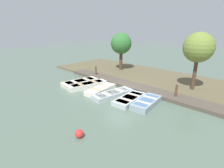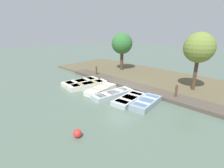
# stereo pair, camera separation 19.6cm
# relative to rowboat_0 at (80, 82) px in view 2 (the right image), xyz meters

# --- Properties ---
(ground_plane) EXTENTS (80.00, 80.00, 0.00)m
(ground_plane) POSITION_rel_rowboat_0_xyz_m (-1.12, 3.97, -0.18)
(ground_plane) COLOR #566B5B
(shore_bank) EXTENTS (8.00, 24.00, 0.17)m
(shore_bank) POSITION_rel_rowboat_0_xyz_m (-6.12, 3.97, -0.10)
(shore_bank) COLOR brown
(shore_bank) RESTS_ON ground_plane
(dock_walkway) EXTENTS (1.53, 15.22, 0.27)m
(dock_walkway) POSITION_rel_rowboat_0_xyz_m (-2.59, 3.97, -0.05)
(dock_walkway) COLOR #51473D
(dock_walkway) RESTS_ON ground_plane
(rowboat_0) EXTENTS (3.51, 1.58, 0.37)m
(rowboat_0) POSITION_rel_rowboat_0_xyz_m (0.00, 0.00, 0.00)
(rowboat_0) COLOR beige
(rowboat_0) RESTS_ON ground_plane
(rowboat_1) EXTENTS (3.64, 1.71, 0.44)m
(rowboat_1) POSITION_rel_rowboat_0_xyz_m (0.15, 1.30, 0.03)
(rowboat_1) COLOR silver
(rowboat_1) RESTS_ON ground_plane
(rowboat_2) EXTENTS (3.11, 1.47, 0.39)m
(rowboat_2) POSITION_rel_rowboat_0_xyz_m (0.05, 2.91, 0.01)
(rowboat_2) COLOR silver
(rowboat_2) RESTS_ON ground_plane
(rowboat_3) EXTENTS (3.45, 1.46, 0.39)m
(rowboat_3) POSITION_rel_rowboat_0_xyz_m (0.12, 4.39, 0.01)
(rowboat_3) COLOR #B2BCC1
(rowboat_3) RESTS_ON ground_plane
(rowboat_4) EXTENTS (3.03, 1.52, 0.34)m
(rowboat_4) POSITION_rel_rowboat_0_xyz_m (-0.08, 5.86, -0.02)
(rowboat_4) COLOR #B2BCC1
(rowboat_4) RESTS_ON ground_plane
(rowboat_5) EXTENTS (2.87, 1.50, 0.42)m
(rowboat_5) POSITION_rel_rowboat_0_xyz_m (-0.32, 7.14, 0.02)
(rowboat_5) COLOR #8C9EA8
(rowboat_5) RESTS_ON ground_plane
(mooring_post_near) EXTENTS (0.17, 0.17, 1.20)m
(mooring_post_near) POSITION_rel_rowboat_0_xyz_m (-2.63, -0.73, 0.42)
(mooring_post_near) COLOR brown
(mooring_post_near) RESTS_ON ground_plane
(mooring_post_far) EXTENTS (0.17, 0.17, 1.20)m
(mooring_post_far) POSITION_rel_rowboat_0_xyz_m (-2.63, 8.14, 0.42)
(mooring_post_far) COLOR brown
(mooring_post_far) RESTS_ON ground_plane
(buoy) EXTENTS (0.42, 0.42, 0.42)m
(buoy) POSITION_rel_rowboat_0_xyz_m (5.07, 6.82, 0.02)
(buoy) COLOR red
(buoy) RESTS_ON ground_plane
(park_tree_far_left) EXTENTS (2.41, 2.41, 4.49)m
(park_tree_far_left) POSITION_rel_rowboat_0_xyz_m (-6.47, -0.56, 3.05)
(park_tree_far_left) COLOR #4C3828
(park_tree_far_left) RESTS_ON ground_plane
(park_tree_left) EXTENTS (2.34, 2.34, 4.79)m
(park_tree_left) POSITION_rel_rowboat_0_xyz_m (-5.33, 8.36, 3.39)
(park_tree_left) COLOR #4C3828
(park_tree_left) RESTS_ON ground_plane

